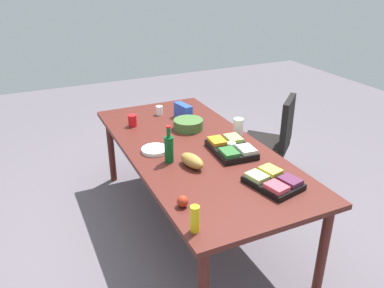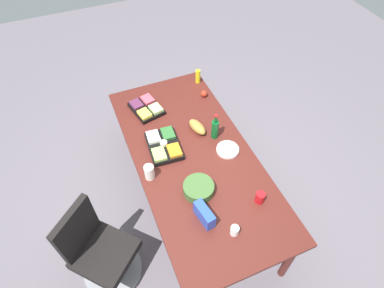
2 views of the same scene
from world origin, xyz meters
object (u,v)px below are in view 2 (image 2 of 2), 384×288
(chip_bag_blue, at_px, (204,215))
(wine_bottle, at_px, (215,129))
(mustard_bottle, at_px, (198,76))
(paper_plate_stack, at_px, (228,150))
(paper_cup, at_px, (235,230))
(fruit_platter, at_px, (146,108))
(conference_table, at_px, (194,160))
(veggie_tray, at_px, (164,145))
(office_chair, at_px, (101,254))
(apple_red, at_px, (204,94))
(bread_loaf, at_px, (197,127))
(red_solo_cup, at_px, (260,197))
(salad_bowl, at_px, (199,188))
(mayo_jar, at_px, (149,172))

(chip_bag_blue, bearing_deg, wine_bottle, -30.53)
(mustard_bottle, xyz_separation_m, chip_bag_blue, (-1.67, 0.66, -0.01))
(mustard_bottle, relative_size, paper_plate_stack, 0.77)
(paper_cup, bearing_deg, fruit_platter, 7.74)
(conference_table, xyz_separation_m, veggie_tray, (0.21, 0.23, 0.10))
(office_chair, relative_size, chip_bag_blue, 4.37)
(paper_plate_stack, height_order, paper_cup, paper_cup)
(apple_red, bearing_deg, veggie_tray, 129.09)
(office_chair, distance_m, fruit_platter, 1.55)
(bread_loaf, height_order, red_solo_cup, red_solo_cup)
(mustard_bottle, relative_size, apple_red, 2.22)
(conference_table, distance_m, salad_bowl, 0.42)
(chip_bag_blue, bearing_deg, fruit_platter, 1.97)
(conference_table, bearing_deg, office_chair, 110.67)
(bread_loaf, height_order, paper_plate_stack, bread_loaf)
(mayo_jar, distance_m, paper_cup, 0.91)
(paper_cup, height_order, wine_bottle, wine_bottle)
(mayo_jar, bearing_deg, conference_table, -81.27)
(mustard_bottle, distance_m, veggie_tray, 1.08)
(mayo_jar, bearing_deg, chip_bag_blue, -153.63)
(apple_red, bearing_deg, office_chair, 127.36)
(salad_bowl, xyz_separation_m, wine_bottle, (0.54, -0.41, 0.07))
(office_chair, distance_m, salad_bowl, 1.08)
(chip_bag_blue, distance_m, wine_bottle, 0.93)
(salad_bowl, bearing_deg, mustard_bottle, -23.06)
(paper_plate_stack, xyz_separation_m, chip_bag_blue, (-0.58, 0.51, 0.06))
(mayo_jar, xyz_separation_m, red_solo_cup, (-0.60, -0.80, -0.02))
(conference_table, height_order, veggie_tray, veggie_tray)
(paper_plate_stack, height_order, mayo_jar, mayo_jar)
(salad_bowl, xyz_separation_m, red_solo_cup, (-0.29, -0.45, 0.01))
(paper_plate_stack, height_order, fruit_platter, fruit_platter)
(fruit_platter, xyz_separation_m, paper_cup, (-1.65, -0.22, 0.01))
(salad_bowl, relative_size, veggie_tray, 0.62)
(conference_table, bearing_deg, red_solo_cup, -153.70)
(office_chair, relative_size, salad_bowl, 3.51)
(bread_loaf, distance_m, fruit_platter, 0.63)
(salad_bowl, bearing_deg, fruit_platter, 5.54)
(bread_loaf, xyz_separation_m, apple_red, (0.46, -0.28, -0.01))
(chip_bag_blue, relative_size, wine_bottle, 0.72)
(office_chair, relative_size, veggie_tray, 2.18)
(wine_bottle, bearing_deg, salad_bowl, 142.75)
(office_chair, relative_size, wine_bottle, 3.17)
(mayo_jar, bearing_deg, mustard_bottle, -40.97)
(salad_bowl, bearing_deg, apple_red, -26.13)
(mustard_bottle, bearing_deg, paper_plate_stack, 172.21)
(bread_loaf, relative_size, fruit_platter, 0.58)
(red_solo_cup, bearing_deg, salad_bowl, 57.09)
(paper_plate_stack, bearing_deg, mustard_bottle, -7.79)
(wine_bottle, bearing_deg, office_chair, 112.21)
(office_chair, xyz_separation_m, paper_cup, (-0.45, -1.08, 0.47))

